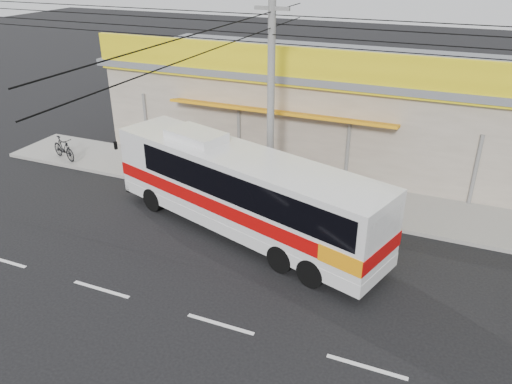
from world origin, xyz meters
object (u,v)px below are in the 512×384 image
at_px(coach_bus, 246,189).
at_px(utility_pole, 272,28).
at_px(motorbike_dark, 64,148).
at_px(motorbike_red, 219,178).

relative_size(coach_bus, utility_pole, 0.32).
height_order(motorbike_dark, utility_pole, utility_pole).
bearing_deg(coach_bus, motorbike_dark, -176.50).
relative_size(coach_bus, motorbike_dark, 6.06).
distance_m(coach_bus, motorbike_dark, 11.13).
distance_m(motorbike_red, utility_pole, 6.65).
xyz_separation_m(coach_bus, motorbike_red, (-2.44, 2.67, -1.14)).
bearing_deg(utility_pole, motorbike_dark, 177.36).
xyz_separation_m(motorbike_dark, utility_pole, (10.71, -0.49, 6.13)).
bearing_deg(coach_bus, utility_pole, 108.41).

